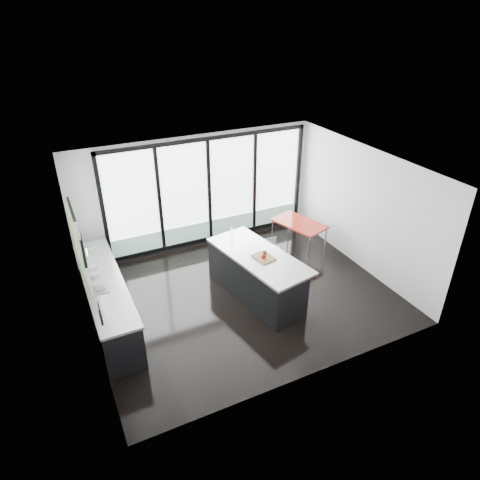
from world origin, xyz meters
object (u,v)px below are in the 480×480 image
bar_stool_near (282,279)px  red_table (298,235)px  island (255,276)px  bar_stool_far (272,260)px

bar_stool_near → red_table: bearing=63.3°
island → bar_stool_far: (0.77, 0.63, -0.18)m
island → red_table: island is taller
island → red_table: 2.34m
island → red_table: (1.91, 1.33, -0.15)m
bar_stool_near → bar_stool_far: size_ratio=1.03×
bar_stool_near → bar_stool_far: bar_stool_near is taller
island → bar_stool_near: 0.59m
island → bar_stool_near: bearing=-14.2°
red_table → island: bearing=-145.2°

